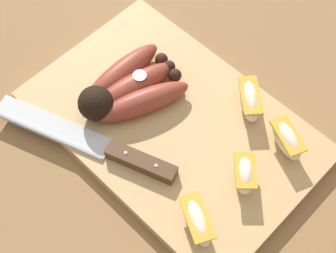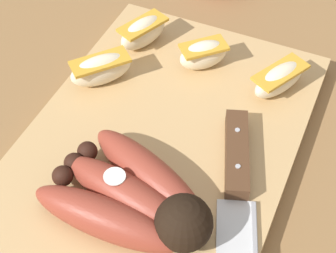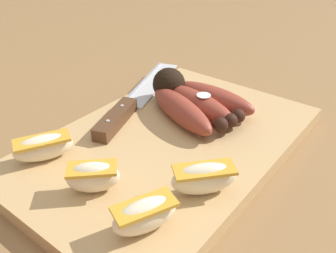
% 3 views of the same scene
% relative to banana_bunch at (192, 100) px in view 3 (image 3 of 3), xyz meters
% --- Properties ---
extents(ground_plane, '(6.00, 6.00, 0.00)m').
position_rel_banana_bunch_xyz_m(ground_plane, '(-0.06, -0.02, -0.04)').
color(ground_plane, olive).
extents(cutting_board, '(0.41, 0.26, 0.02)m').
position_rel_banana_bunch_xyz_m(cutting_board, '(-0.08, -0.02, -0.03)').
color(cutting_board, tan).
rests_on(cutting_board, ground_plane).
extents(banana_bunch, '(0.12, 0.16, 0.05)m').
position_rel_banana_bunch_xyz_m(banana_bunch, '(0.00, 0.00, 0.00)').
color(banana_bunch, black).
rests_on(banana_bunch, cutting_board).
extents(chefs_knife, '(0.27, 0.12, 0.02)m').
position_rel_banana_bunch_xyz_m(chefs_knife, '(-0.05, 0.08, -0.01)').
color(chefs_knife, silver).
rests_on(chefs_knife, cutting_board).
extents(apple_wedge_near, '(0.07, 0.06, 0.03)m').
position_rel_banana_bunch_xyz_m(apple_wedge_near, '(-0.20, 0.07, -0.00)').
color(apple_wedge_near, '#F4E5C1').
rests_on(apple_wedge_near, cutting_board).
extents(apple_wedge_middle, '(0.06, 0.06, 0.04)m').
position_rel_banana_bunch_xyz_m(apple_wedge_middle, '(-0.21, -0.01, -0.00)').
color(apple_wedge_middle, '#F4E5C1').
rests_on(apple_wedge_middle, cutting_board).
extents(apple_wedge_far, '(0.07, 0.07, 0.04)m').
position_rel_banana_bunch_xyz_m(apple_wedge_far, '(-0.14, -0.11, -0.00)').
color(apple_wedge_far, '#F4E5C1').
rests_on(apple_wedge_far, cutting_board).
extents(apple_wedge_extra, '(0.07, 0.05, 0.04)m').
position_rel_banana_bunch_xyz_m(apple_wedge_extra, '(-0.21, -0.10, -0.00)').
color(apple_wedge_extra, '#F4E5C1').
rests_on(apple_wedge_extra, cutting_board).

